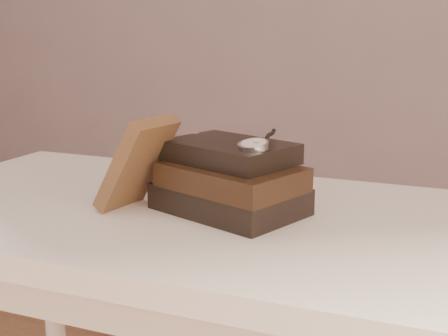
% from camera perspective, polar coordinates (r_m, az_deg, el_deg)
% --- Properties ---
extents(table, '(1.00, 0.60, 0.75)m').
position_cam_1_polar(table, '(1.12, -5.85, -7.86)').
color(table, white).
rests_on(table, ground).
extents(book_stack, '(0.28, 0.24, 0.12)m').
position_cam_1_polar(book_stack, '(1.03, 0.57, -1.13)').
color(book_stack, black).
rests_on(book_stack, table).
extents(journal, '(0.13, 0.13, 0.16)m').
position_cam_1_polar(journal, '(1.05, -8.08, 0.43)').
color(journal, '#472E1B').
rests_on(journal, table).
extents(pocket_watch, '(0.06, 0.16, 0.02)m').
position_cam_1_polar(pocket_watch, '(0.97, 2.90, 2.25)').
color(pocket_watch, silver).
rests_on(pocket_watch, book_stack).
extents(eyeglasses, '(0.13, 0.14, 0.05)m').
position_cam_1_polar(eyeglasses, '(1.14, 0.12, 0.90)').
color(eyeglasses, silver).
rests_on(eyeglasses, book_stack).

